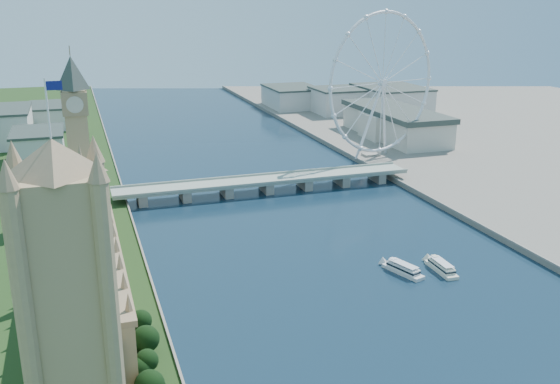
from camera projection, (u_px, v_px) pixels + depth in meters
name	position (u px, v px, depth m)	size (l,w,h in m)	color
victoria_tower	(68.00, 290.00, 179.45)	(28.16, 28.16, 112.00)	tan
parliament_range	(90.00, 255.00, 296.48)	(24.00, 200.00, 70.00)	tan
big_ben	(76.00, 117.00, 380.37)	(20.02, 20.02, 110.00)	tan
westminster_bridge	(266.00, 183.00, 456.41)	(220.00, 22.00, 9.50)	gray
london_eye	(383.00, 84.00, 524.58)	(113.60, 39.12, 124.30)	silver
county_hall	(394.00, 140.00, 628.93)	(54.00, 144.00, 35.00)	beige
city_skyline	(231.00, 110.00, 701.18)	(505.00, 280.00, 32.00)	beige
tour_boat_near	(403.00, 273.00, 320.74)	(6.87, 27.03, 5.95)	silver
tour_boat_far	(441.00, 271.00, 323.10)	(6.85, 26.96, 5.93)	beige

